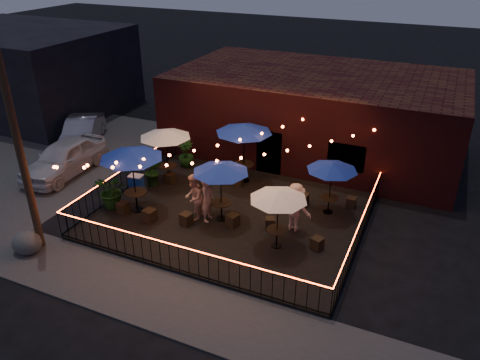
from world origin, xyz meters
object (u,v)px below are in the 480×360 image
object	(u,v)px
boulder	(27,243)
cooler	(136,183)
utility_pole	(18,143)
cafe_table_0	(131,154)
cafe_table_4	(278,196)
cafe_table_5	(332,167)
cafe_table_1	(165,134)
cafe_table_2	(221,169)
cafe_table_3	(244,129)

from	to	relation	value
boulder	cooler	bearing A→B (deg)	78.32
boulder	utility_pole	bearing A→B (deg)	72.68
cafe_table_0	cafe_table_4	distance (m)	5.96
cafe_table_5	cafe_table_1	bearing A→B (deg)	-177.74
cafe_table_0	cafe_table_1	size ratio (longest dim) A/B	1.07
cafe_table_2	cafe_table_3	size ratio (longest dim) A/B	0.82
utility_pole	cafe_table_5	distance (m)	11.01
cafe_table_0	cooler	xyz separation A→B (m)	(-0.93, 1.30, -2.07)
cafe_table_0	cafe_table_3	distance (m)	5.00
cafe_table_1	cafe_table_3	size ratio (longest dim) A/B	0.92
boulder	cafe_table_0	bearing A→B (deg)	62.33
cafe_table_4	cafe_table_5	world-z (taller)	cafe_table_4
cafe_table_5	boulder	world-z (taller)	cafe_table_5
boulder	cafe_table_2	bearing A→B (deg)	40.48
cafe_table_2	cafe_table_4	distance (m)	2.70
cafe_table_4	boulder	distance (m)	8.94
cafe_table_1	cafe_table_2	size ratio (longest dim) A/B	1.13
cafe_table_5	cafe_table_3	bearing A→B (deg)	165.12
cafe_table_3	cooler	xyz separation A→B (m)	(-3.78, -2.81, -2.09)
cafe_table_2	cafe_table_4	size ratio (longest dim) A/B	1.07
cafe_table_3	cafe_table_5	size ratio (longest dim) A/B	1.33
cafe_table_3	cooler	world-z (taller)	cafe_table_3
cafe_table_0	cafe_table_3	bearing A→B (deg)	55.16
cafe_table_1	cafe_table_4	distance (m)	6.75
cafe_table_4	boulder	bearing A→B (deg)	-154.69
cafe_table_2	cafe_table_4	bearing A→B (deg)	-17.68
cafe_table_4	cooler	xyz separation A→B (m)	(-6.87, 1.31, -1.63)
cafe_table_5	cafe_table_2	bearing A→B (deg)	-148.86
cafe_table_1	boulder	world-z (taller)	cafe_table_1
cafe_table_2	cafe_table_5	xyz separation A→B (m)	(3.64, 2.20, -0.17)
utility_pole	boulder	xyz separation A→B (m)	(-0.15, -0.47, -3.62)
utility_pole	cafe_table_2	world-z (taller)	utility_pole
cooler	cafe_table_0	bearing A→B (deg)	-61.94
cafe_table_3	cafe_table_1	bearing A→B (deg)	-155.74
cafe_table_1	cafe_table_4	bearing A→B (deg)	-23.89
cafe_table_0	cafe_table_5	world-z (taller)	cafe_table_0
cooler	boulder	world-z (taller)	cooler
cafe_table_5	cafe_table_0	bearing A→B (deg)	-156.84
cafe_table_2	cafe_table_3	distance (m)	3.36
cafe_table_4	cafe_table_0	bearing A→B (deg)	179.83
cafe_table_2	cooler	distance (m)	4.68
cafe_table_0	cafe_table_1	xyz separation A→B (m)	(-0.23, 2.72, -0.21)
utility_pole	cooler	size ratio (longest dim) A/B	10.28
cafe_table_5	boulder	xyz separation A→B (m)	(-8.99, -6.76, -1.75)
cafe_table_3	cooler	bearing A→B (deg)	-143.41
cafe_table_5	cooler	size ratio (longest dim) A/B	2.79
cafe_table_2	boulder	xyz separation A→B (m)	(-5.35, -4.56, -1.93)
cafe_table_2	boulder	bearing A→B (deg)	-139.52
utility_pole	cafe_table_0	world-z (taller)	utility_pole
cafe_table_2	boulder	world-z (taller)	cafe_table_2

